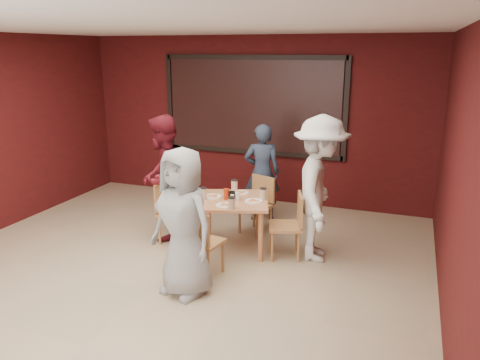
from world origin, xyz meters
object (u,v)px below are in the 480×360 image
(dining_table, at_px, (233,205))
(diner_right, at_px, (320,189))
(chair_left, at_px, (173,210))
(chair_back, at_px, (258,201))
(diner_back, at_px, (262,173))
(diner_front, at_px, (183,223))
(diner_left, at_px, (163,178))
(chair_right, at_px, (291,222))
(chair_front, at_px, (200,240))

(dining_table, distance_m, diner_right, 1.14)
(chair_left, distance_m, diner_right, 2.00)
(chair_back, relative_size, diner_back, 0.54)
(diner_front, height_order, diner_left, diner_left)
(diner_back, bearing_deg, diner_right, 118.80)
(chair_left, bearing_deg, chair_right, 4.30)
(dining_table, height_order, diner_left, diner_left)
(dining_table, relative_size, diner_right, 0.62)
(diner_right, bearing_deg, chair_left, 88.26)
(chair_right, relative_size, diner_left, 0.48)
(chair_front, height_order, diner_right, diner_right)
(chair_front, xyz_separation_m, chair_back, (0.18, 1.58, -0.00))
(chair_left, relative_size, diner_left, 0.49)
(dining_table, relative_size, chair_left, 1.34)
(chair_back, bearing_deg, diner_left, -151.40)
(dining_table, distance_m, diner_left, 1.09)
(chair_front, xyz_separation_m, chair_right, (0.83, 0.91, 0.01))
(chair_front, distance_m, diner_right, 1.60)
(chair_front, height_order, chair_back, chair_front)
(chair_left, bearing_deg, diner_back, 56.86)
(chair_back, relative_size, diner_left, 0.47)
(diner_front, height_order, diner_back, diner_front)
(dining_table, bearing_deg, diner_right, 7.83)
(diner_front, bearing_deg, dining_table, 103.83)
(chair_front, xyz_separation_m, diner_right, (1.16, 1.01, 0.44))
(diner_back, xyz_separation_m, diner_left, (-1.06, -1.14, 0.11))
(chair_right, xyz_separation_m, diner_back, (-0.76, 1.18, 0.28))
(chair_front, distance_m, diner_back, 2.11)
(diner_front, xyz_separation_m, diner_right, (1.17, 1.39, 0.10))
(chair_back, xyz_separation_m, diner_right, (0.98, -0.57, 0.45))
(dining_table, xyz_separation_m, diner_back, (0.00, 1.23, 0.13))
(chair_left, height_order, chair_right, chair_left)
(chair_left, distance_m, diner_front, 1.43)
(diner_front, xyz_separation_m, diner_left, (-0.98, 1.32, 0.05))
(dining_table, height_order, diner_back, diner_back)
(diner_back, bearing_deg, chair_back, 86.02)
(chair_back, bearing_deg, chair_front, -96.60)
(chair_left, relative_size, diner_back, 0.56)
(chair_right, bearing_deg, dining_table, -176.36)
(chair_left, xyz_separation_m, chair_right, (1.61, 0.12, -0.01))
(diner_back, xyz_separation_m, diner_right, (1.09, -1.08, 0.16))
(chair_back, distance_m, chair_left, 1.25)
(dining_table, xyz_separation_m, chair_right, (0.76, 0.05, -0.15))
(chair_left, bearing_deg, chair_back, 39.65)
(chair_right, height_order, diner_left, diner_left)
(diner_right, bearing_deg, chair_back, 51.27)
(chair_front, bearing_deg, diner_right, 40.97)
(dining_table, distance_m, diner_back, 1.23)
(chair_front, bearing_deg, diner_left, 136.45)
(diner_left, relative_size, diner_right, 0.95)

